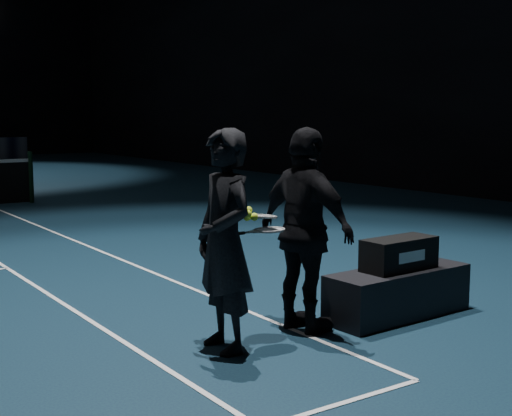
{
  "coord_description": "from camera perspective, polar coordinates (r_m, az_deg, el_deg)",
  "views": [
    {
      "loc": [
        1.75,
        -15.27,
        1.91
      ],
      "look_at": [
        5.04,
        -10.5,
        1.14
      ],
      "focal_mm": 50.0,
      "sensor_mm": 36.0,
      "label": 1
    }
  ],
  "objects": [
    {
      "name": "bag_signature",
      "position": [
        6.71,
        12.38,
        -3.82
      ],
      "size": [
        0.35,
        0.02,
        0.1
      ],
      "primitive_type": "cube",
      "rotation": [
        0.0,
        0.0,
        0.04
      ],
      "color": "white",
      "rests_on": "racket_bag"
    },
    {
      "name": "player_bench",
      "position": [
        6.9,
        11.3,
        -6.68
      ],
      "size": [
        1.53,
        0.57,
        0.45
      ],
      "primitive_type": "cube",
      "rotation": [
        0.0,
        0.0,
        0.04
      ],
      "color": "black",
      "rests_on": "floor"
    },
    {
      "name": "racket_lower",
      "position": [
        5.96,
        1.07,
        -1.76
      ],
      "size": [
        0.69,
        0.24,
        0.03
      ],
      "primitive_type": null,
      "rotation": [
        0.0,
        0.0,
        0.03
      ],
      "color": "black",
      "rests_on": "player_a"
    },
    {
      "name": "tennis_balls",
      "position": [
        5.82,
        -0.48,
        -0.56
      ],
      "size": [
        0.12,
        0.1,
        0.12
      ],
      "primitive_type": null,
      "color": "#C0ED32",
      "rests_on": "racket_upper"
    },
    {
      "name": "racket_bag",
      "position": [
        6.82,
        11.38,
        -3.61
      ],
      "size": [
        0.77,
        0.35,
        0.3
      ],
      "primitive_type": "cube",
      "rotation": [
        0.0,
        0.0,
        0.04
      ],
      "color": "black",
      "rests_on": "player_bench"
    },
    {
      "name": "net_post_right",
      "position": [
        16.02,
        -17.56,
        2.37
      ],
      "size": [
        0.1,
        0.1,
        1.1
      ],
      "primitive_type": "cylinder",
      "color": "black",
      "rests_on": "floor"
    },
    {
      "name": "player_b",
      "position": [
        6.21,
        4.01,
        -1.81
      ],
      "size": [
        0.57,
        1.1,
        1.8
      ],
      "primitive_type": "imported",
      "rotation": [
        0.0,
        0.0,
        1.7
      ],
      "color": "black",
      "rests_on": "floor"
    },
    {
      "name": "racket_upper",
      "position": [
        5.94,
        0.46,
        -0.67
      ],
      "size": [
        0.7,
        0.29,
        0.1
      ],
      "primitive_type": null,
      "rotation": [
        0.0,
        0.1,
        0.1
      ],
      "color": "black",
      "rests_on": "player_b"
    },
    {
      "name": "wall_right",
      "position": [
        20.46,
        6.58,
        16.24
      ],
      "size": [
        0.0,
        36.0,
        36.0
      ],
      "primitive_type": "plane",
      "rotation": [
        1.57,
        0.0,
        -1.57
      ],
      "color": "black",
      "rests_on": "ground"
    },
    {
      "name": "player_a",
      "position": [
        5.71,
        -2.53,
        -2.63
      ],
      "size": [
        0.45,
        0.67,
        1.8
      ],
      "primitive_type": "imported",
      "rotation": [
        0.0,
        0.0,
        -1.61
      ],
      "color": "black",
      "rests_on": "floor"
    }
  ]
}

